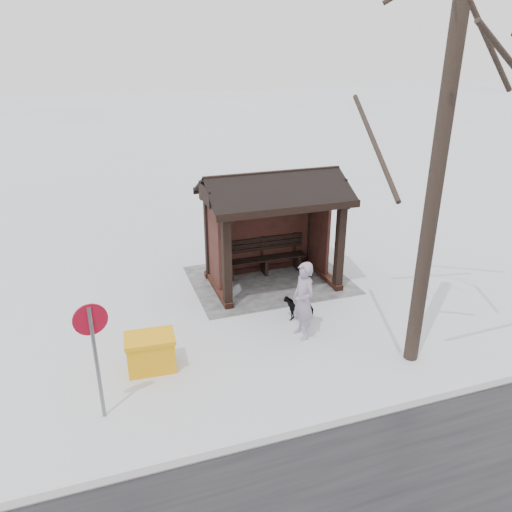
{
  "coord_description": "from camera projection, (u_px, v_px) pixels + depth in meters",
  "views": [
    {
      "loc": [
        4.34,
        11.41,
        6.0
      ],
      "look_at": [
        0.73,
        0.8,
        1.22
      ],
      "focal_mm": 35.0,
      "sensor_mm": 36.0,
      "label": 1
    }
  ],
  "objects": [
    {
      "name": "ground",
      "position": [
        272.0,
        283.0,
        13.57
      ],
      "size": [
        120.0,
        120.0,
        0.0
      ],
      "primitive_type": "plane",
      "color": "silver",
      "rests_on": "ground"
    },
    {
      "name": "tree_near",
      "position": [
        457.0,
        33.0,
        7.94
      ],
      "size": [
        3.42,
        3.42,
        9.03
      ],
      "color": "black",
      "rests_on": "ground"
    },
    {
      "name": "grit_bin",
      "position": [
        151.0,
        352.0,
        9.86
      ],
      "size": [
        1.01,
        0.73,
        0.75
      ],
      "rotation": [
        0.0,
        0.0,
        -0.07
      ],
      "color": "orange",
      "rests_on": "ground"
    },
    {
      "name": "road_sign",
      "position": [
        93.0,
        337.0,
        8.12
      ],
      "size": [
        0.56,
        0.13,
        2.2
      ],
      "rotation": [
        0.0,
        0.0,
        0.15
      ],
      "color": "slate",
      "rests_on": "ground"
    },
    {
      "name": "trampled_patch",
      "position": [
        269.0,
        280.0,
        13.74
      ],
      "size": [
        4.2,
        3.2,
        0.02
      ],
      "primitive_type": "cube",
      "color": "#949499",
      "rests_on": "ground"
    },
    {
      "name": "pedestrian",
      "position": [
        303.0,
        301.0,
        10.77
      ],
      "size": [
        0.52,
        0.7,
        1.77
      ],
      "primitive_type": "imported",
      "rotation": [
        0.0,
        0.0,
        1.73
      ],
      "color": "#9688A0",
      "rests_on": "ground"
    },
    {
      "name": "kerb",
      "position": [
        381.0,
        413.0,
        8.78
      ],
      "size": [
        120.0,
        0.15,
        0.06
      ],
      "primitive_type": "cube",
      "color": "gray",
      "rests_on": "ground"
    },
    {
      "name": "dog",
      "position": [
        299.0,
        307.0,
        11.73
      ],
      "size": [
        0.73,
        0.42,
        0.58
      ],
      "primitive_type": "imported",
      "rotation": [
        0.0,
        0.0,
        1.4
      ],
      "color": "black",
      "rests_on": "ground"
    },
    {
      "name": "bus_shelter",
      "position": [
        271.0,
        205.0,
        12.86
      ],
      "size": [
        3.6,
        2.4,
        3.09
      ],
      "color": "#391B14",
      "rests_on": "ground"
    }
  ]
}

